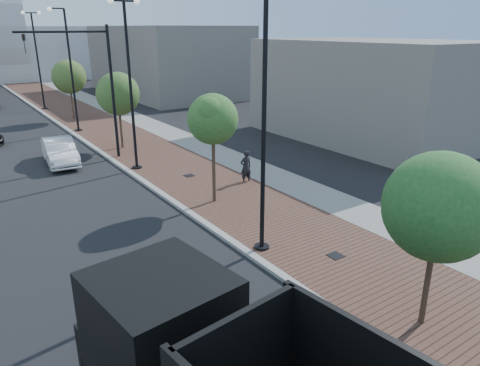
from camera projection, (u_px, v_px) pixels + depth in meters
sidewalk at (92, 116)px, 41.34m from camera, size 7.00×140.00×0.12m
concrete_strip at (120, 113)px, 42.78m from camera, size 2.40×140.00×0.13m
curb at (53, 120)px, 39.47m from camera, size 0.30×140.00×0.14m
white_sedan at (60, 151)px, 26.75m from camera, size 2.05×4.81×1.54m
pedestrian at (246, 167)px, 23.29m from camera, size 0.67×0.46×1.80m
streetlight_1 at (261, 137)px, 14.98m from camera, size 1.44×0.56×9.21m
streetlight_2 at (130, 86)px, 24.21m from camera, size 1.72×0.56×9.28m
streetlight_3 at (71, 76)px, 33.65m from camera, size 1.44×0.56×9.21m
streetlight_4 at (38, 60)px, 42.89m from camera, size 1.72×0.56×9.28m
traffic_mast at (96, 79)px, 26.01m from camera, size 5.09×0.20×8.00m
tree_0 at (439, 206)px, 11.21m from camera, size 2.84×2.84×4.98m
tree_1 at (213, 119)px, 19.62m from camera, size 2.32×2.26×5.13m
tree_2 at (118, 94)px, 29.05m from camera, size 2.81×2.81×5.13m
tree_3 at (70, 77)px, 38.36m from camera, size 2.87×2.87×5.23m
commercial_block_ne at (166, 60)px, 54.49m from camera, size 12.00×22.00×8.00m
commercial_block_e at (370, 90)px, 32.38m from camera, size 10.00×16.00×7.00m
utility_cover_1 at (336, 256)px, 15.84m from camera, size 0.50×0.50×0.02m
utility_cover_2 at (189, 176)px, 24.40m from camera, size 0.50×0.50×0.02m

